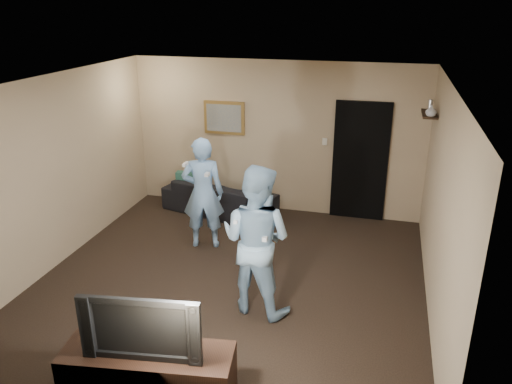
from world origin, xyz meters
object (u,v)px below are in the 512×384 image
(sofa, at_px, (220,197))
(wii_player_right, at_px, (256,240))
(tv_console, at_px, (149,376))
(television, at_px, (144,323))
(wii_player_left, at_px, (203,193))

(sofa, height_order, wii_player_right, wii_player_right)
(tv_console, relative_size, wii_player_right, 0.86)
(tv_console, bearing_deg, television, -8.08)
(tv_console, xyz_separation_m, wii_player_right, (0.57, 1.70, 0.66))
(tv_console, height_order, wii_player_left, wii_player_left)
(sofa, xyz_separation_m, wii_player_left, (0.18, -1.25, 0.56))
(tv_console, relative_size, television, 1.45)
(sofa, height_order, wii_player_left, wii_player_left)
(sofa, xyz_separation_m, wii_player_right, (1.37, -2.65, 0.62))
(wii_player_left, relative_size, wii_player_right, 0.93)
(tv_console, bearing_deg, wii_player_left, 93.05)
(wii_player_right, bearing_deg, wii_player_left, 130.20)
(wii_player_left, bearing_deg, tv_console, -78.87)
(tv_console, distance_m, wii_player_right, 1.91)
(tv_console, xyz_separation_m, television, (0.00, 0.00, 0.59))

